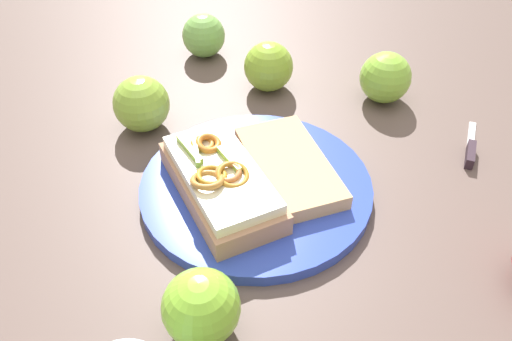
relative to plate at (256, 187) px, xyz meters
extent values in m
plane|color=brown|center=(0.00, 0.00, -0.01)|extent=(2.00, 2.00, 0.00)
cylinder|color=#3048BA|center=(0.00, 0.00, 0.00)|extent=(0.28, 0.28, 0.02)
cube|color=tan|center=(-0.03, 0.04, 0.02)|extent=(0.20, 0.18, 0.03)
cube|color=#EDEAC3|center=(-0.03, 0.04, 0.04)|extent=(0.19, 0.16, 0.01)
torus|color=#B48224|center=(-0.04, 0.04, 0.05)|extent=(0.04, 0.04, 0.01)
torus|color=#C3723D|center=(-0.03, 0.03, 0.05)|extent=(0.03, 0.03, 0.01)
torus|color=#BB7F28|center=(-0.04, 0.02, 0.05)|extent=(0.05, 0.05, 0.02)
torus|color=#BF8435|center=(0.01, 0.07, 0.05)|extent=(0.03, 0.03, 0.01)
torus|color=#C36F25|center=(0.01, 0.06, 0.05)|extent=(0.04, 0.04, 0.02)
torus|color=#AC7331|center=(-0.05, 0.05, 0.05)|extent=(0.05, 0.05, 0.02)
cube|color=#6EA949|center=(0.00, 0.07, 0.05)|extent=(0.06, 0.02, 0.01)
cube|color=#8BB639|center=(-0.01, 0.03, 0.05)|extent=(0.04, 0.04, 0.01)
cube|color=#7CA13B|center=(0.00, 0.08, 0.05)|extent=(0.05, 0.04, 0.01)
cube|color=tan|center=(0.03, -0.04, 0.02)|extent=(0.19, 0.15, 0.02)
sphere|color=#84AD37|center=(0.11, 0.17, 0.03)|extent=(0.08, 0.08, 0.08)
sphere|color=#84AC2F|center=(0.24, 0.01, 0.03)|extent=(0.10, 0.10, 0.08)
sphere|color=#84BD3B|center=(0.23, -0.16, 0.03)|extent=(0.09, 0.09, 0.08)
sphere|color=#7CB830|center=(-0.20, 0.02, 0.03)|extent=(0.09, 0.09, 0.07)
sphere|color=#73AC4D|center=(0.32, 0.13, 0.03)|extent=(0.10, 0.10, 0.07)
cube|color=silver|center=(0.15, -0.28, -0.01)|extent=(0.06, 0.02, 0.00)
cube|color=#2F212A|center=(0.10, -0.27, 0.00)|extent=(0.05, 0.02, 0.02)
camera|label=1|loc=(-0.46, -0.06, 0.44)|focal=36.79mm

